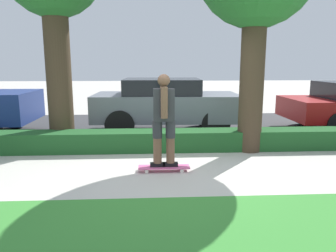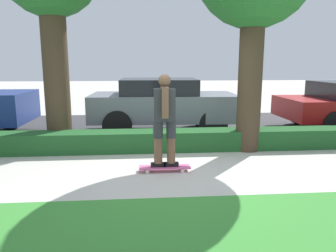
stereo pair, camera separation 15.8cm
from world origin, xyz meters
TOP-DOWN VIEW (x-y plane):
  - ground_plane at (0.00, 0.00)m, footprint 60.00×60.00m
  - street_asphalt at (0.00, 4.20)m, footprint 18.59×5.00m
  - hedge_row at (0.00, 1.60)m, footprint 18.59×0.60m
  - skateboard at (-0.16, 0.17)m, footprint 0.90×0.24m
  - skater_person at (-0.16, 0.17)m, footprint 0.49×0.41m
  - parked_car_middle at (0.03, 3.49)m, footprint 3.91×1.91m

SIDE VIEW (x-z plane):
  - ground_plane at x=0.00m, z-range 0.00..0.00m
  - street_asphalt at x=0.00m, z-range 0.00..0.01m
  - skateboard at x=-0.16m, z-range 0.03..0.12m
  - hedge_row at x=0.00m, z-range 0.00..0.43m
  - parked_car_middle at x=0.03m, z-range 0.06..1.52m
  - skater_person at x=-0.16m, z-range 0.14..1.74m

